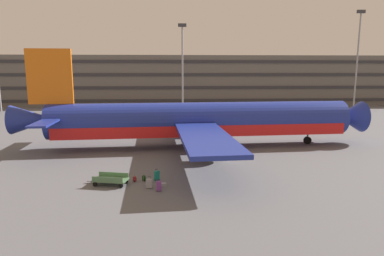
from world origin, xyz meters
name	(u,v)px	position (x,y,z in m)	size (l,w,h in m)	color
ground_plane	(180,147)	(0.00, 0.00, 0.00)	(600.00, 600.00, 0.00)	#5B5B60
terminal_structure	(176,80)	(0.00, 54.07, 6.29)	(168.70, 19.77, 12.58)	#605B56
airliner	(198,121)	(2.09, -0.26, 3.05)	(40.77, 32.91, 11.11)	navy
light_mast_left	(182,60)	(1.25, 36.56, 11.08)	(1.80, 0.50, 18.88)	gray
light_mast_center_left	(358,53)	(40.85, 36.56, 12.73)	(1.80, 0.50, 22.07)	gray
suitcase_black	(149,183)	(-2.58, -14.01, 0.38)	(0.49, 0.34, 0.89)	gray
suitcase_laid_flat	(157,175)	(-2.11, -12.21, 0.42)	(0.47, 0.44, 0.94)	#147266
suitcase_silver	(159,186)	(-1.84, -14.62, 0.40)	(0.39, 0.28, 0.91)	#72388C
suitcase_teal	(162,185)	(-1.65, -13.57, 0.11)	(0.70, 0.44, 0.22)	gray
backpack_small	(144,178)	(-3.11, -12.35, 0.25)	(0.44, 0.40, 0.57)	#264C26
backpack_navy	(135,179)	(-3.85, -12.47, 0.23)	(0.40, 0.39, 0.52)	maroon
baggage_cart	(111,180)	(-5.65, -13.07, 0.43)	(3.37, 1.83, 0.82)	#4C724C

